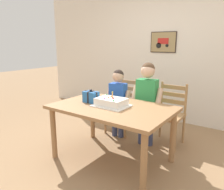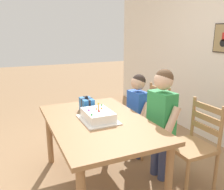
% 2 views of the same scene
% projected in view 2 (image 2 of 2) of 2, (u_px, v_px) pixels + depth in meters
% --- Properties ---
extents(ground_plane, '(20.00, 20.00, 0.00)m').
position_uv_depth(ground_plane, '(99.00, 183.00, 2.59)').
color(ground_plane, '#997551').
extents(dining_table, '(1.49, 0.96, 0.73)m').
position_uv_depth(dining_table, '(99.00, 129.00, 2.43)').
color(dining_table, '#9E7047').
rests_on(dining_table, ground).
extents(birthday_cake, '(0.44, 0.34, 0.19)m').
position_uv_depth(birthday_cake, '(98.00, 116.00, 2.40)').
color(birthday_cake, white).
rests_on(birthday_cake, dining_table).
extents(gift_box_red_large, '(0.21, 0.13, 0.18)m').
position_uv_depth(gift_box_red_large, '(87.00, 105.00, 2.68)').
color(gift_box_red_large, '#286BB7').
rests_on(gift_box_red_large, dining_table).
extents(chair_left, '(0.44, 0.44, 0.92)m').
position_uv_depth(chair_left, '(149.00, 119.00, 3.20)').
color(chair_left, '#A87A4C').
rests_on(chair_left, ground).
extents(chair_right, '(0.42, 0.42, 0.92)m').
position_uv_depth(chair_right, '(193.00, 145.00, 2.46)').
color(chair_right, '#A87A4C').
rests_on(chair_right, ground).
extents(child_older, '(0.46, 0.27, 1.24)m').
position_uv_depth(child_older, '(161.00, 114.00, 2.52)').
color(child_older, '#38426B').
rests_on(child_older, ground).
extents(child_younger, '(0.41, 0.24, 1.10)m').
position_uv_depth(child_younger, '(137.00, 108.00, 2.99)').
color(child_younger, '#38426B').
rests_on(child_younger, ground).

